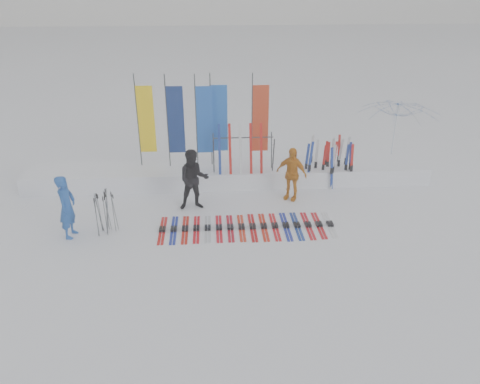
{
  "coord_description": "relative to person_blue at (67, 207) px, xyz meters",
  "views": [
    {
      "loc": [
        -0.61,
        -10.64,
        6.75
      ],
      "look_at": [
        0.2,
        1.6,
        1.0
      ],
      "focal_mm": 35.0,
      "sensor_mm": 36.0,
      "label": 1
    }
  ],
  "objects": [
    {
      "name": "pole_cluster",
      "position": [
        0.95,
        0.16,
        -0.31
      ],
      "size": [
        0.55,
        0.63,
        1.25
      ],
      "color": "#595B60",
      "rests_on": "ground"
    },
    {
      "name": "tent_canopy",
      "position": [
        10.85,
        4.36,
        0.4
      ],
      "size": [
        3.47,
        3.51,
        2.64
      ],
      "primitive_type": "imported",
      "rotation": [
        0.0,
        0.0,
        0.23
      ],
      "color": "white",
      "rests_on": "ground"
    },
    {
      "name": "feather_flags",
      "position": [
        3.68,
        3.68,
        1.33
      ],
      "size": [
        4.46,
        0.24,
        3.2
      ],
      "color": "#383A3F",
      "rests_on": "ground"
    },
    {
      "name": "ski_row",
      "position": [
        5.0,
        0.11,
        -0.88
      ],
      "size": [
        5.08,
        1.7,
        0.07
      ],
      "color": "#B90E12",
      "rests_on": "ground"
    },
    {
      "name": "person_black",
      "position": [
        3.45,
        1.5,
        0.06
      ],
      "size": [
        1.02,
        0.84,
        1.94
      ],
      "primitive_type": "imported",
      "rotation": [
        0.0,
        0.0,
        0.11
      ],
      "color": "black",
      "rests_on": "ground"
    },
    {
      "name": "ski_rack",
      "position": [
        5.09,
        3.06,
        0.47
      ],
      "size": [
        2.04,
        0.8,
        1.23
      ],
      "color": "#383A3F",
      "rests_on": "ground"
    },
    {
      "name": "person_blue",
      "position": [
        0.0,
        0.0,
        0.0
      ],
      "size": [
        0.53,
        0.72,
        1.83
      ],
      "primitive_type": "imported",
      "rotation": [
        0.0,
        0.0,
        1.43
      ],
      "color": "#1B4AA0",
      "rests_on": "ground"
    },
    {
      "name": "ground",
      "position": [
        4.61,
        -1.14,
        -0.92
      ],
      "size": [
        120.0,
        120.0,
        0.0
      ],
      "primitive_type": "plane",
      "color": "white",
      "rests_on": "ground"
    },
    {
      "name": "upright_skis",
      "position": [
        8.14,
        3.08,
        -0.12
      ],
      "size": [
        1.59,
        1.06,
        1.7
      ],
      "color": "red",
      "rests_on": "ground"
    },
    {
      "name": "person_yellow",
      "position": [
        6.58,
        1.98,
        -0.03
      ],
      "size": [
        1.11,
        0.92,
        1.77
      ],
      "primitive_type": "imported",
      "rotation": [
        0.0,
        0.0,
        -0.56
      ],
      "color": "orange",
      "rests_on": "ground"
    },
    {
      "name": "snow_bank",
      "position": [
        4.61,
        3.46,
        -0.62
      ],
      "size": [
        14.0,
        1.6,
        0.6
      ],
      "primitive_type": "cube",
      "color": "white",
      "rests_on": "ground"
    }
  ]
}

